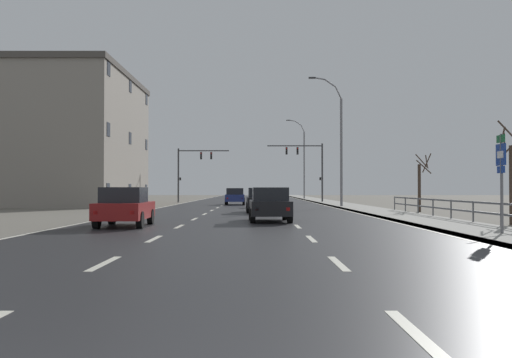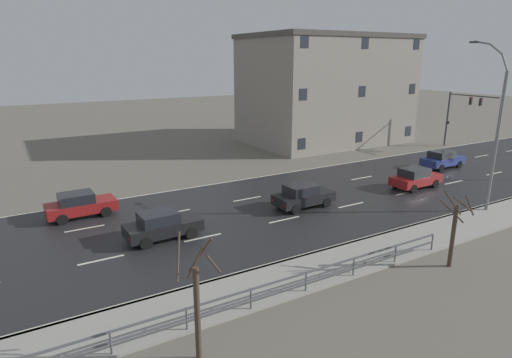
% 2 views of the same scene
% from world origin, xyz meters
% --- Properties ---
extents(ground_plane, '(160.00, 160.00, 0.12)m').
position_xyz_m(ground_plane, '(0.00, 48.00, -0.06)').
color(ground_plane, '#666056').
extents(road_asphalt_strip, '(14.00, 120.00, 0.03)m').
position_xyz_m(road_asphalt_strip, '(0.00, 60.00, 0.01)').
color(road_asphalt_strip, '#232326').
rests_on(road_asphalt_strip, ground).
extents(sidewalk_right, '(3.00, 120.00, 0.12)m').
position_xyz_m(sidewalk_right, '(8.43, 60.00, 0.06)').
color(sidewalk_right, gray).
rests_on(sidewalk_right, ground).
extents(guardrail, '(0.07, 26.59, 1.00)m').
position_xyz_m(guardrail, '(9.85, 19.72, 0.71)').
color(guardrail, '#515459').
rests_on(guardrail, ground).
extents(street_lamp_midground, '(2.74, 0.24, 10.61)m').
position_xyz_m(street_lamp_midground, '(7.41, 41.15, 5.17)').
color(street_lamp_midground, slate).
rests_on(street_lamp_midground, ground).
extents(street_lamp_distant, '(2.67, 0.24, 11.44)m').
position_xyz_m(street_lamp_distant, '(7.44, 75.75, 5.58)').
color(street_lamp_distant, slate).
rests_on(street_lamp_distant, ground).
extents(highway_sign, '(0.09, 0.68, 3.23)m').
position_xyz_m(highway_sign, '(8.39, 13.71, 2.07)').
color(highway_sign, slate).
rests_on(highway_sign, ground).
extents(traffic_signal_right, '(6.06, 0.36, 6.44)m').
position_xyz_m(traffic_signal_right, '(6.41, 56.61, 4.46)').
color(traffic_signal_right, '#38383A').
rests_on(traffic_signal_right, ground).
extents(traffic_signal_left, '(5.68, 0.36, 5.97)m').
position_xyz_m(traffic_signal_left, '(-6.47, 57.64, 4.15)').
color(traffic_signal_left, '#38383A').
rests_on(traffic_signal_left, ground).
extents(car_distant, '(1.90, 4.13, 1.57)m').
position_xyz_m(car_distant, '(-1.27, 48.43, 0.80)').
color(car_distant, navy).
rests_on(car_distant, ground).
extents(car_far_left, '(1.94, 4.16, 1.57)m').
position_xyz_m(car_far_left, '(-4.51, 18.37, 0.80)').
color(car_far_left, maroon).
rests_on(car_far_left, ground).
extents(car_far_right, '(1.94, 4.16, 1.57)m').
position_xyz_m(car_far_right, '(1.01, 31.36, 0.80)').
color(car_far_right, black).
rests_on(car_far_right, ground).
extents(car_near_left, '(1.96, 4.16, 1.57)m').
position_xyz_m(car_near_left, '(1.73, 41.34, 0.80)').
color(car_near_left, maroon).
rests_on(car_near_left, ground).
extents(car_mid_centre, '(1.95, 4.16, 1.57)m').
position_xyz_m(car_mid_centre, '(1.32, 21.67, 0.80)').
color(car_mid_centre, black).
rests_on(car_mid_centre, ground).
extents(brick_building, '(12.18, 17.88, 12.07)m').
position_xyz_m(brick_building, '(-16.93, 47.52, 6.05)').
color(brick_building, gray).
rests_on(brick_building, ground).
extents(bare_tree_near, '(1.52, 1.61, 4.36)m').
position_xyz_m(bare_tree_near, '(11.38, 19.54, 1.99)').
color(bare_tree_near, '#423328').
rests_on(bare_tree_near, ground).
extents(bare_tree_mid, '(1.08, 1.41, 3.80)m').
position_xyz_m(bare_tree_mid, '(11.37, 32.36, 1.83)').
color(bare_tree_mid, '#423328').
rests_on(bare_tree_mid, ground).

